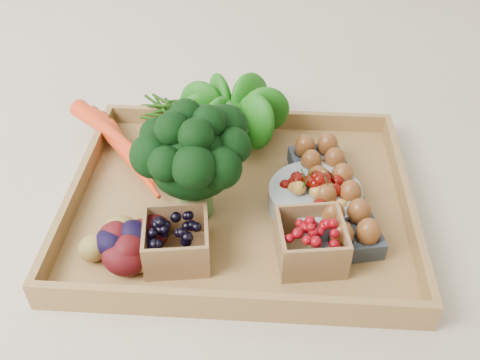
# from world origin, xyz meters

# --- Properties ---
(ground) EXTENTS (4.00, 4.00, 0.00)m
(ground) POSITION_xyz_m (0.00, 0.00, 0.00)
(ground) COLOR beige
(ground) RESTS_ON ground
(tray) EXTENTS (0.55, 0.45, 0.01)m
(tray) POSITION_xyz_m (0.00, 0.00, 0.01)
(tray) COLOR #9F7742
(tray) RESTS_ON ground
(carrots) EXTENTS (0.24, 0.17, 0.06)m
(carrots) POSITION_xyz_m (-0.22, 0.11, 0.04)
(carrots) COLOR red
(carrots) RESTS_ON tray
(lettuce) EXTENTS (0.13, 0.13, 0.13)m
(lettuce) POSITION_xyz_m (-0.03, 0.18, 0.08)
(lettuce) COLOR #12550D
(lettuce) RESTS_ON tray
(broccoli) EXTENTS (0.18, 0.18, 0.14)m
(broccoli) POSITION_xyz_m (-0.07, -0.03, 0.08)
(broccoli) COLOR black
(broccoli) RESTS_ON tray
(cherry_bowl) EXTENTS (0.15, 0.15, 0.04)m
(cherry_bowl) POSITION_xyz_m (0.12, -0.01, 0.03)
(cherry_bowl) COLOR #8C9EA5
(cherry_bowl) RESTS_ON tray
(egg_carton) EXTENTS (0.14, 0.27, 0.03)m
(egg_carton) POSITION_xyz_m (0.15, 0.00, 0.03)
(egg_carton) COLOR #373D46
(egg_carton) RESTS_ON tray
(potatoes) EXTENTS (0.13, 0.13, 0.08)m
(potatoes) POSITION_xyz_m (-0.16, -0.13, 0.05)
(potatoes) COLOR #3E0A0D
(potatoes) RESTS_ON tray
(punnet_blackberry) EXTENTS (0.11, 0.11, 0.06)m
(punnet_blackberry) POSITION_xyz_m (-0.08, -0.13, 0.05)
(punnet_blackberry) COLOR black
(punnet_blackberry) RESTS_ON tray
(punnet_raspberry) EXTENTS (0.11, 0.11, 0.07)m
(punnet_raspberry) POSITION_xyz_m (0.11, -0.12, 0.05)
(punnet_raspberry) COLOR maroon
(punnet_raspberry) RESTS_ON tray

